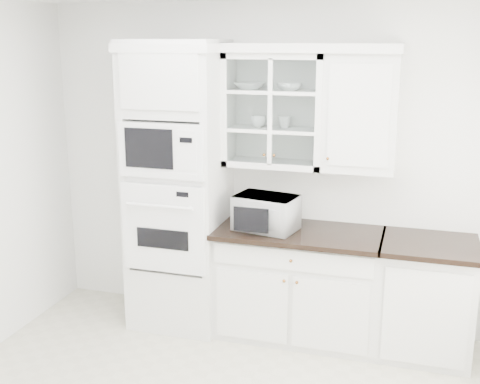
% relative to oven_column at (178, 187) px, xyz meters
% --- Properties ---
extents(room_shell, '(4.00, 3.50, 2.70)m').
position_rel_oven_column_xyz_m(room_shell, '(0.75, -0.99, 0.58)').
color(room_shell, white).
rests_on(room_shell, ground).
extents(oven_column, '(0.76, 0.68, 2.40)m').
position_rel_oven_column_xyz_m(oven_column, '(0.00, 0.00, 0.00)').
color(oven_column, silver).
rests_on(oven_column, ground).
extents(base_cabinet_run, '(1.32, 0.67, 0.92)m').
position_rel_oven_column_xyz_m(base_cabinet_run, '(1.03, 0.03, -0.74)').
color(base_cabinet_run, silver).
rests_on(base_cabinet_run, ground).
extents(extra_base_cabinet, '(0.72, 0.67, 0.92)m').
position_rel_oven_column_xyz_m(extra_base_cabinet, '(2.03, 0.03, -0.74)').
color(extra_base_cabinet, silver).
rests_on(extra_base_cabinet, ground).
extents(upper_cabinet_glass, '(0.80, 0.33, 0.90)m').
position_rel_oven_column_xyz_m(upper_cabinet_glass, '(0.78, 0.17, 0.65)').
color(upper_cabinet_glass, silver).
rests_on(upper_cabinet_glass, room_shell).
extents(upper_cabinet_solid, '(0.55, 0.33, 0.90)m').
position_rel_oven_column_xyz_m(upper_cabinet_solid, '(1.46, 0.17, 0.65)').
color(upper_cabinet_solid, silver).
rests_on(upper_cabinet_solid, room_shell).
extents(crown_molding, '(2.14, 0.38, 0.07)m').
position_rel_oven_column_xyz_m(crown_molding, '(0.68, 0.14, 1.14)').
color(crown_molding, white).
rests_on(crown_molding, room_shell).
extents(countertop_microwave, '(0.54, 0.48, 0.28)m').
position_rel_oven_column_xyz_m(countertop_microwave, '(0.77, -0.03, -0.14)').
color(countertop_microwave, white).
rests_on(countertop_microwave, base_cabinet_run).
extents(bowl_a, '(0.27, 0.27, 0.05)m').
position_rel_oven_column_xyz_m(bowl_a, '(0.57, 0.16, 0.84)').
color(bowl_a, white).
rests_on(bowl_a, upper_cabinet_glass).
extents(bowl_b, '(0.23, 0.23, 0.06)m').
position_rel_oven_column_xyz_m(bowl_b, '(0.89, 0.16, 0.84)').
color(bowl_b, white).
rests_on(bowl_b, upper_cabinet_glass).
extents(cup_a, '(0.13, 0.13, 0.10)m').
position_rel_oven_column_xyz_m(cup_a, '(0.65, 0.16, 0.56)').
color(cup_a, white).
rests_on(cup_a, upper_cabinet_glass).
extents(cup_b, '(0.11, 0.11, 0.10)m').
position_rel_oven_column_xyz_m(cup_b, '(0.85, 0.18, 0.56)').
color(cup_b, white).
rests_on(cup_b, upper_cabinet_glass).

